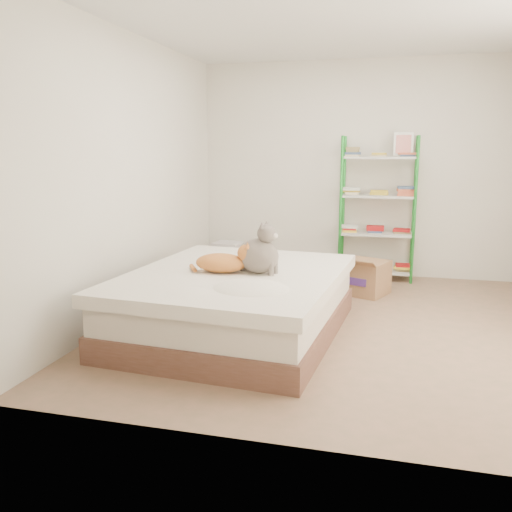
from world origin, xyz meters
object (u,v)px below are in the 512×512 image
(grey_cat, at_px, (258,248))
(shelf_unit, at_px, (378,211))
(white_bin, at_px, (228,257))
(cardboard_box, at_px, (361,277))
(orange_cat, at_px, (221,260))
(bed, at_px, (236,302))

(grey_cat, distance_m, shelf_unit, 2.48)
(shelf_unit, xyz_separation_m, white_bin, (-1.84, -0.12, -0.63))
(cardboard_box, bearing_deg, orange_cat, -100.73)
(orange_cat, xyz_separation_m, grey_cat, (0.31, 0.06, 0.11))
(shelf_unit, distance_m, cardboard_box, 0.99)
(bed, relative_size, cardboard_box, 3.38)
(cardboard_box, bearing_deg, shelf_unit, 103.17)
(grey_cat, xyz_separation_m, shelf_unit, (0.88, 2.32, 0.08))
(bed, height_order, grey_cat, grey_cat)
(bed, distance_m, cardboard_box, 1.85)
(orange_cat, xyz_separation_m, cardboard_box, (1.07, 1.63, -0.45))
(grey_cat, relative_size, white_bin, 1.09)
(grey_cat, xyz_separation_m, cardboard_box, (0.76, 1.57, -0.56))
(orange_cat, xyz_separation_m, white_bin, (-0.65, 2.25, -0.45))
(bed, height_order, orange_cat, orange_cat)
(white_bin, bearing_deg, bed, -71.00)
(shelf_unit, bearing_deg, cardboard_box, -99.31)
(grey_cat, height_order, shelf_unit, shelf_unit)
(bed, bearing_deg, shelf_unit, 69.45)
(orange_cat, distance_m, cardboard_box, 2.00)
(bed, bearing_deg, cardboard_box, 63.14)
(orange_cat, height_order, white_bin, orange_cat)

